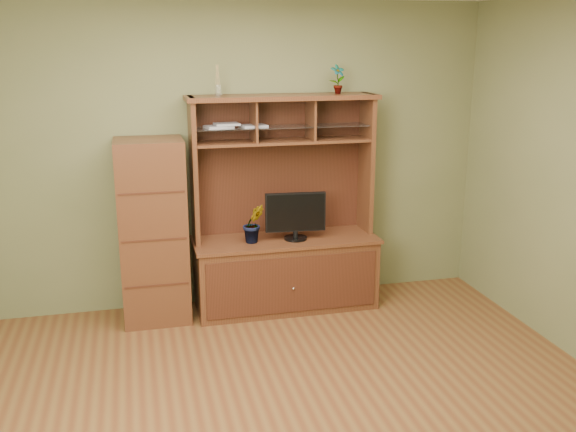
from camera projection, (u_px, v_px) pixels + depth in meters
name	position (u px, v px, depth m)	size (l,w,h in m)	color
room	(296.00, 211.00, 3.85)	(4.54, 4.04, 2.74)	brown
media_hutch	(285.00, 251.00, 5.76)	(1.66, 0.61, 1.90)	#4C2415
monitor	(296.00, 215.00, 5.61)	(0.53, 0.20, 0.42)	black
orchid_plant	(254.00, 223.00, 5.54)	(0.19, 0.15, 0.34)	#26591E
top_plant	(338.00, 79.00, 5.56)	(0.13, 0.09, 0.25)	#2C5D20
reed_diffuser	(218.00, 84.00, 5.32)	(0.05, 0.05, 0.26)	silver
magazines	(232.00, 126.00, 5.44)	(0.55, 0.21, 0.04)	#A6A6AB
side_cabinet	(153.00, 231.00, 5.43)	(0.56, 0.51, 1.57)	#4C2415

